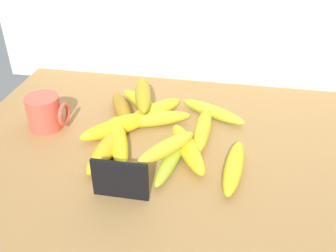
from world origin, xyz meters
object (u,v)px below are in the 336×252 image
at_px(banana_7, 203,129).
at_px(banana_11, 154,111).
at_px(banana_5, 105,151).
at_px(banana_13, 167,147).
at_px(chalkboard_sign, 120,181).
at_px(banana_4, 144,104).
at_px(banana_9, 234,167).
at_px(banana_12, 143,95).
at_px(coffee_mug, 45,112).
at_px(banana_8, 122,109).
at_px(banana_2, 171,160).
at_px(banana_1, 117,127).
at_px(banana_0, 149,119).
at_px(banana_3, 118,142).
at_px(banana_6, 212,112).
at_px(banana_10, 188,147).

xyz_separation_m(banana_7, banana_11, (-0.13, 0.06, 0.00)).
bearing_deg(banana_5, banana_13, -1.08).
xyz_separation_m(chalkboard_sign, banana_5, (-0.07, 0.11, -0.02)).
bearing_deg(banana_4, banana_9, -42.57).
bearing_deg(banana_12, coffee_mug, -153.69).
relative_size(chalkboard_sign, banana_9, 0.61).
xyz_separation_m(banana_4, banana_11, (0.03, -0.03, 0.00)).
xyz_separation_m(banana_8, banana_12, (0.05, 0.03, 0.03)).
height_order(banana_2, banana_11, banana_11).
distance_m(chalkboard_sign, banana_1, 0.22).
height_order(banana_0, banana_3, same).
relative_size(coffee_mug, banana_12, 0.53).
height_order(banana_0, banana_7, banana_0).
xyz_separation_m(coffee_mug, banana_8, (0.17, 0.08, -0.02)).
relative_size(banana_4, banana_6, 1.03).
bearing_deg(banana_1, coffee_mug, 179.61).
distance_m(chalkboard_sign, coffee_mug, 0.33).
xyz_separation_m(chalkboard_sign, banana_11, (0.00, 0.30, -0.02)).
relative_size(coffee_mug, banana_8, 0.57).
distance_m(banana_2, banana_9, 0.13).
bearing_deg(banana_13, banana_6, 70.35).
xyz_separation_m(banana_1, banana_12, (0.04, 0.11, 0.03)).
bearing_deg(chalkboard_sign, banana_10, 55.26).
bearing_deg(banana_4, banana_13, -65.44).
bearing_deg(banana_4, banana_5, -98.97).
bearing_deg(banana_0, banana_4, 111.81).
xyz_separation_m(banana_5, banana_10, (0.18, 0.05, -0.00)).
bearing_deg(banana_4, banana_7, -29.59).
relative_size(banana_6, banana_9, 1.03).
height_order(coffee_mug, banana_1, coffee_mug).
relative_size(chalkboard_sign, banana_13, 0.70).
relative_size(banana_4, banana_12, 1.05).
height_order(coffee_mug, banana_2, coffee_mug).
xyz_separation_m(chalkboard_sign, banana_2, (0.08, 0.11, -0.02)).
relative_size(banana_10, banana_12, 1.03).
relative_size(banana_6, banana_10, 0.98).
xyz_separation_m(banana_4, banana_13, (0.10, -0.22, 0.03)).
relative_size(banana_9, banana_10, 0.96).
xyz_separation_m(banana_11, banana_12, (-0.03, 0.02, 0.03)).
relative_size(chalkboard_sign, banana_6, 0.59).
relative_size(banana_6, banana_13, 1.19).
distance_m(coffee_mug, banana_1, 0.18).
distance_m(banana_3, banana_5, 0.04).
xyz_separation_m(banana_3, banana_13, (0.12, -0.04, 0.03)).
height_order(banana_0, banana_13, banana_13).
bearing_deg(banana_9, banana_13, 179.73).
bearing_deg(banana_13, banana_1, 144.84).
relative_size(banana_7, banana_11, 1.08).
bearing_deg(banana_12, banana_13, -64.18).
xyz_separation_m(banana_7, banana_9, (0.08, -0.13, 0.00)).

